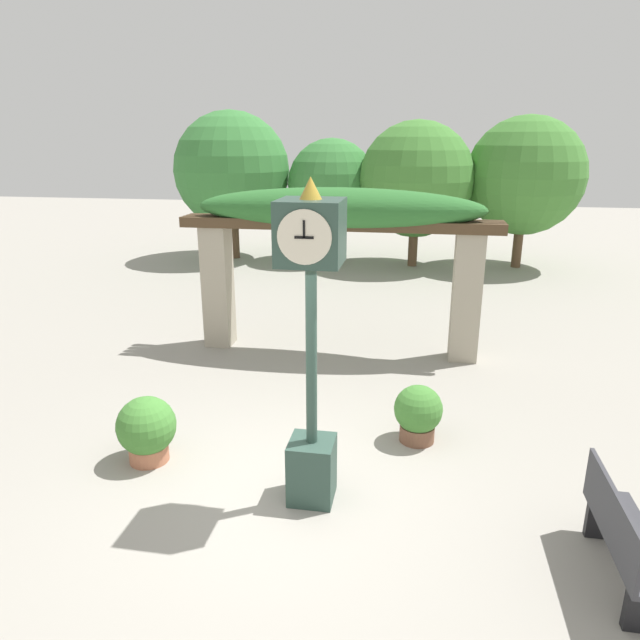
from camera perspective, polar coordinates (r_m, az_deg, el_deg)
The scene contains 7 objects.
ground_plane at distance 6.58m, azimuth -4.18°, elevation -16.92°, with size 60.00×60.00×0.00m, color gray.
pedestal_clock at distance 5.65m, azimuth -0.87°, elevation -1.39°, with size 0.60×0.65×3.41m.
pergola at distance 9.97m, azimuth 1.84°, elevation 9.31°, with size 5.56×1.08×2.95m.
potted_plant_near_left at distance 7.47m, azimuth 9.78°, elevation -9.12°, with size 0.62×0.62×0.76m.
potted_plant_near_right at distance 7.23m, azimuth -16.94°, elevation -10.36°, with size 0.71×0.71×0.82m.
park_bench at distance 5.91m, azimuth 28.03°, elevation -18.65°, with size 0.42×1.42×0.89m.
tree_line at distance 17.86m, azimuth 5.06°, elevation 14.13°, with size 12.39×3.75×4.61m.
Camera 1 is at (1.38, -5.25, 3.73)m, focal length 32.00 mm.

